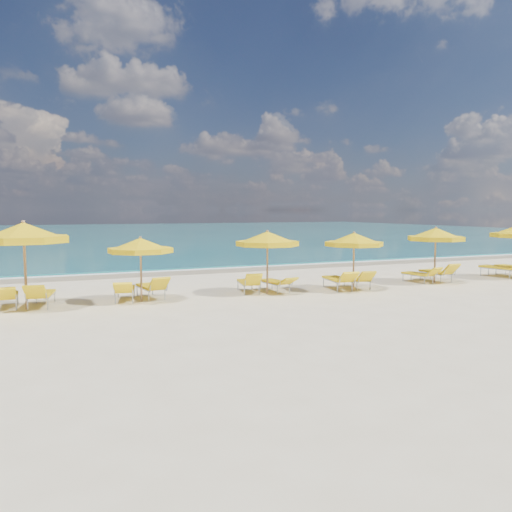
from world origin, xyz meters
name	(u,v)px	position (x,y,z in m)	size (l,w,h in m)	color
ground_plane	(273,294)	(0.00, 0.00, 0.00)	(120.00, 120.00, 0.00)	beige
ocean	(110,234)	(0.00, 48.00, 0.00)	(120.00, 80.00, 0.30)	#13676C
wet_sand_band	(209,270)	(0.00, 7.40, 0.00)	(120.00, 2.60, 0.01)	tan
foam_line	(204,269)	(0.00, 8.20, 0.00)	(120.00, 1.20, 0.03)	white
whitecap_near	(69,258)	(-6.00, 17.00, 0.00)	(14.00, 0.36, 0.05)	white
whitecap_far	(240,244)	(8.00, 24.00, 0.00)	(18.00, 0.30, 0.05)	white
umbrella_1	(24,233)	(-7.84, 0.35, 2.24)	(3.44, 3.44, 2.62)	tan
umbrella_2	(140,246)	(-4.49, 0.27, 1.78)	(2.61, 2.61, 2.09)	tan
umbrella_3	(267,239)	(-0.15, 0.13, 1.90)	(2.86, 2.86, 2.23)	tan
umbrella_4	(354,240)	(3.08, -0.37, 1.83)	(2.73, 2.73, 2.15)	tan
umbrella_5	(436,235)	(7.11, -0.13, 1.93)	(2.63, 2.63, 2.27)	tan
lounger_1_left	(7,301)	(-8.38, 0.79, 0.22)	(0.62, 1.76, 0.79)	#A5A8AD
lounger_1_right	(41,299)	(-7.43, 0.59, 0.22)	(0.92, 1.88, 0.83)	#A5A8AD
lounger_2_left	(125,294)	(-4.95, 0.66, 0.22)	(0.93, 1.86, 0.76)	#A5A8AD
lounger_2_right	(151,291)	(-4.09, 0.77, 0.23)	(0.85, 1.87, 0.84)	#A5A8AD
lounger_3_left	(248,286)	(-0.68, 0.57, 0.22)	(0.86, 1.79, 0.82)	#A5A8AD
lounger_3_right	(275,286)	(0.29, 0.39, 0.21)	(0.81, 1.81, 0.65)	#A5A8AD
lounger_4_left	(338,283)	(2.58, -0.13, 0.23)	(0.85, 1.97, 0.82)	#A5A8AD
lounger_4_right	(357,283)	(3.43, -0.12, 0.21)	(0.85, 1.79, 0.79)	#A5A8AD
lounger_5_left	(419,277)	(6.58, 0.20, 0.20)	(0.80, 1.72, 0.73)	#A5A8AD
lounger_5_right	(436,276)	(7.51, 0.20, 0.23)	(0.65, 1.80, 0.85)	#A5A8AD
lounger_6_left	(500,271)	(11.00, 0.13, 0.24)	(1.03, 2.15, 0.81)	#A5A8AD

